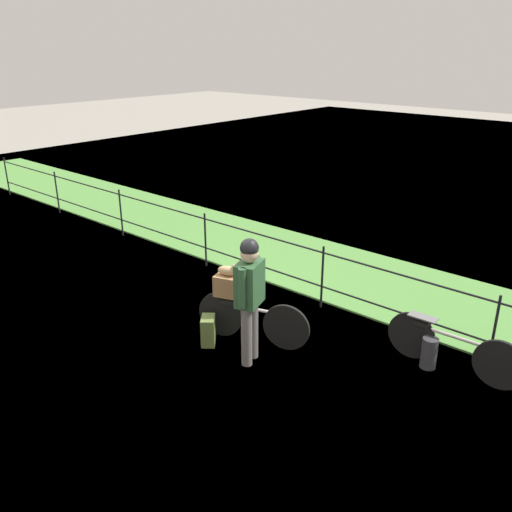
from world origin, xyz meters
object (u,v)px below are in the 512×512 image
(bicycle_main, at_px, (251,319))
(bicycle_parked, at_px, (452,347))
(terrier_dog, at_px, (229,270))
(backpack_on_paving, at_px, (208,331))
(cyclist_person, at_px, (250,291))
(wooden_crate, at_px, (228,285))
(mooring_bollard, at_px, (429,353))

(bicycle_main, distance_m, bicycle_parked, 2.59)
(bicycle_main, bearing_deg, terrier_dog, -161.50)
(backpack_on_paving, bearing_deg, terrier_dog, 122.71)
(bicycle_main, relative_size, terrier_dog, 4.79)
(bicycle_main, bearing_deg, cyclist_person, -51.08)
(bicycle_main, distance_m, backpack_on_paving, 0.61)
(terrier_dog, bearing_deg, cyclist_person, -24.04)
(terrier_dog, distance_m, backpack_on_paving, 0.89)
(backpack_on_paving, bearing_deg, cyclist_person, 54.54)
(wooden_crate, xyz_separation_m, bicycle_parked, (2.68, 1.21, -0.46))
(terrier_dog, bearing_deg, backpack_on_paving, -107.37)
(mooring_bollard, bearing_deg, wooden_crate, -155.66)
(backpack_on_paving, xyz_separation_m, bicycle_parked, (2.76, 1.52, 0.14))
(wooden_crate, bearing_deg, bicycle_main, 18.50)
(terrier_dog, distance_m, mooring_bollard, 2.78)
(wooden_crate, bearing_deg, backpack_on_paving, -103.85)
(bicycle_main, xyz_separation_m, cyclist_person, (0.30, -0.37, 0.66))
(bicycle_main, distance_m, terrier_dog, 0.75)
(backpack_on_paving, relative_size, mooring_bollard, 0.97)
(backpack_on_paving, distance_m, mooring_bollard, 2.90)
(wooden_crate, bearing_deg, bicycle_parked, 24.20)
(wooden_crate, xyz_separation_m, backpack_on_paving, (-0.08, -0.32, -0.60))
(terrier_dog, height_order, backpack_on_paving, terrier_dog)
(bicycle_main, height_order, wooden_crate, wooden_crate)
(backpack_on_paving, distance_m, bicycle_parked, 3.16)
(terrier_dog, distance_m, bicycle_parked, 2.99)
(cyclist_person, relative_size, bicycle_parked, 0.97)
(cyclist_person, bearing_deg, wooden_crate, 157.36)
(terrier_dog, height_order, bicycle_parked, terrier_dog)
(bicycle_main, xyz_separation_m, mooring_bollard, (2.12, 1.00, -0.14))
(cyclist_person, bearing_deg, terrier_dog, 155.96)
(mooring_bollard, height_order, bicycle_parked, bicycle_parked)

